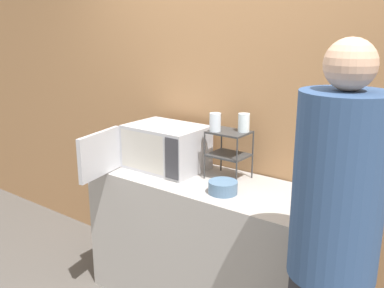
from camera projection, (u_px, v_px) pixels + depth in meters
wall_back at (231, 110)px, 2.89m from camera, size 8.00×0.06×2.60m
counter at (201, 242)px, 2.86m from camera, size 1.52×0.59×0.90m
microwave at (163, 147)px, 2.90m from camera, size 0.55×0.77×0.30m
dish_rack at (229, 145)px, 2.69m from camera, size 0.25×0.20×0.31m
glass_front_left at (215, 122)px, 2.66m from camera, size 0.07×0.07×0.11m
glass_back_right at (244, 123)px, 2.65m from camera, size 0.07×0.07×0.11m
bowl at (223, 187)px, 2.50m from camera, size 0.17×0.17×0.07m
person at (334, 237)px, 1.73m from camera, size 0.36×0.36×1.81m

